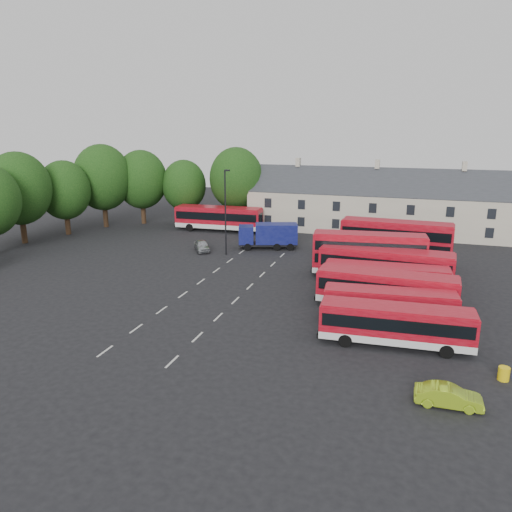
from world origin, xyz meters
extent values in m
plane|color=black|center=(0.00, 0.00, 0.00)|extent=(140.00, 140.00, 0.00)
cube|color=beige|center=(0.00, -14.00, 0.01)|extent=(0.15, 1.80, 0.01)
cube|color=beige|center=(0.00, -10.00, 0.01)|extent=(0.15, 1.80, 0.01)
cube|color=beige|center=(0.00, -6.00, 0.01)|extent=(0.15, 1.80, 0.01)
cube|color=beige|center=(0.00, -2.00, 0.01)|extent=(0.15, 1.80, 0.01)
cube|color=beige|center=(0.00, 2.00, 0.01)|extent=(0.15, 1.80, 0.01)
cube|color=beige|center=(0.00, 6.00, 0.01)|extent=(0.15, 1.80, 0.01)
cube|color=beige|center=(0.00, 10.00, 0.01)|extent=(0.15, 1.80, 0.01)
cube|color=beige|center=(0.00, 14.00, 0.01)|extent=(0.15, 1.80, 0.01)
cube|color=beige|center=(0.00, 18.00, 0.01)|extent=(0.15, 1.80, 0.01)
cube|color=beige|center=(5.00, -14.00, 0.01)|extent=(0.15, 1.80, 0.01)
cube|color=beige|center=(5.00, -10.00, 0.01)|extent=(0.15, 1.80, 0.01)
cube|color=beige|center=(5.00, -6.00, 0.01)|extent=(0.15, 1.80, 0.01)
cube|color=beige|center=(5.00, -2.00, 0.01)|extent=(0.15, 1.80, 0.01)
cube|color=beige|center=(5.00, 2.00, 0.01)|extent=(0.15, 1.80, 0.01)
cube|color=beige|center=(5.00, 6.00, 0.01)|extent=(0.15, 1.80, 0.01)
cube|color=beige|center=(5.00, 10.00, 0.01)|extent=(0.15, 1.80, 0.01)
cube|color=beige|center=(5.00, 14.00, 0.01)|extent=(0.15, 1.80, 0.01)
cube|color=beige|center=(5.00, 18.00, 0.01)|extent=(0.15, 1.80, 0.01)
cylinder|color=black|center=(-28.00, 10.00, 2.10)|extent=(0.70, 0.70, 4.20)
ellipsoid|color=#11360E|center=(-28.00, 10.00, 6.97)|extent=(7.92, 7.92, 9.11)
cylinder|color=black|center=(-26.00, 16.00, 1.84)|extent=(0.70, 0.70, 3.67)
ellipsoid|color=#11360E|center=(-26.00, 16.00, 6.10)|extent=(6.93, 6.93, 7.97)
cylinder|color=black|center=(-24.00, 22.00, 2.19)|extent=(0.70, 0.70, 4.38)
ellipsoid|color=#11360E|center=(-24.00, 22.00, 7.26)|extent=(8.25, 8.25, 9.49)
cylinder|color=black|center=(-20.00, 26.00, 2.01)|extent=(0.70, 0.70, 4.02)
ellipsoid|color=#11360E|center=(-20.00, 26.00, 6.68)|extent=(7.59, 7.59, 8.73)
cylinder|color=black|center=(-14.00, 28.00, 1.75)|extent=(0.70, 0.70, 3.50)
ellipsoid|color=#11360E|center=(-14.00, 28.00, 5.81)|extent=(6.60, 6.60, 7.59)
cylinder|color=black|center=(-6.00, 29.00, 2.10)|extent=(0.70, 0.70, 4.20)
ellipsoid|color=#11360E|center=(-6.00, 29.00, 6.97)|extent=(7.92, 7.92, 9.11)
cube|color=beige|center=(14.00, 30.00, 2.75)|extent=(35.00, 7.00, 5.50)
cube|color=#2D3035|center=(14.00, 30.00, 5.50)|extent=(35.70, 7.13, 7.13)
cube|color=beige|center=(3.00, 30.00, 9.46)|extent=(0.60, 0.90, 1.20)
cube|color=beige|center=(14.00, 30.00, 9.46)|extent=(0.60, 0.90, 1.20)
cube|color=beige|center=(25.00, 30.00, 9.46)|extent=(0.60, 0.90, 1.20)
cube|color=silver|center=(18.54, -7.21, 0.72)|extent=(10.32, 2.81, 0.51)
cube|color=#A00919|center=(18.54, -7.21, 1.88)|extent=(10.32, 2.81, 1.81)
cube|color=black|center=(18.54, -7.21, 1.93)|extent=(9.91, 2.84, 0.88)
cube|color=#A00919|center=(18.54, -7.21, 2.83)|extent=(10.11, 2.70, 0.11)
cylinder|color=black|center=(15.33, -8.42, 0.46)|extent=(0.94, 0.30, 0.93)
cylinder|color=black|center=(21.76, -6.01, 0.46)|extent=(0.94, 0.30, 0.93)
cube|color=silver|center=(17.92, -3.46, 0.69)|extent=(9.93, 3.09, 0.49)
cube|color=#A00919|center=(17.92, -3.46, 1.80)|extent=(9.93, 3.09, 1.73)
cube|color=black|center=(17.92, -3.46, 1.84)|extent=(9.55, 3.11, 0.84)
cube|color=#A00919|center=(17.92, -3.46, 2.71)|extent=(9.73, 2.98, 0.11)
cylinder|color=black|center=(14.90, -4.74, 0.44)|extent=(0.91, 0.33, 0.89)
cylinder|color=black|center=(20.95, -2.18, 0.44)|extent=(0.91, 0.33, 0.89)
cube|color=silver|center=(17.48, -0.24, 0.79)|extent=(11.23, 2.97, 0.56)
cube|color=#A00919|center=(17.48, -0.24, 2.05)|extent=(11.23, 2.97, 1.98)
cube|color=black|center=(17.48, -0.24, 2.10)|extent=(10.79, 3.01, 0.96)
cube|color=#A00919|center=(17.48, -0.24, 3.09)|extent=(11.01, 2.86, 0.12)
cylinder|color=black|center=(13.88, -1.24, 0.51)|extent=(1.02, 0.32, 1.01)
cylinder|color=black|center=(21.09, 0.77, 0.51)|extent=(1.02, 0.32, 1.01)
cube|color=silver|center=(17.29, 2.57, 0.75)|extent=(10.70, 2.97, 0.53)
cube|color=#A00919|center=(17.29, 2.57, 1.95)|extent=(10.70, 2.97, 1.88)
cube|color=black|center=(17.29, 2.57, 2.00)|extent=(10.28, 3.01, 0.91)
cube|color=#A00919|center=(17.29, 2.57, 2.94)|extent=(10.48, 2.87, 0.12)
cylinder|color=black|center=(13.96, 1.30, 0.48)|extent=(0.98, 0.32, 0.96)
cylinder|color=black|center=(20.61, 3.84, 0.48)|extent=(0.98, 0.32, 0.96)
cube|color=silver|center=(16.99, 6.36, 0.86)|extent=(12.36, 3.53, 0.61)
cube|color=#A00919|center=(16.99, 6.36, 2.25)|extent=(12.36, 3.53, 2.17)
cube|color=black|center=(16.99, 6.36, 2.30)|extent=(11.88, 3.56, 1.06)
cube|color=#A00919|center=(16.99, 6.36, 3.39)|extent=(12.11, 3.40, 0.13)
cylinder|color=black|center=(13.01, 5.35, 0.56)|extent=(1.13, 0.38, 1.11)
cylinder|color=black|center=(20.97, 7.37, 0.56)|extent=(1.13, 0.38, 1.11)
cube|color=silver|center=(15.25, 8.36, 0.77)|extent=(11.08, 3.67, 0.54)
cube|color=#A00919|center=(15.25, 8.36, 2.69)|extent=(11.08, 3.67, 3.31)
cube|color=black|center=(15.25, 8.36, 2.05)|extent=(10.65, 3.68, 0.94)
cube|color=#A00919|center=(15.25, 8.36, 4.40)|extent=(10.85, 3.55, 0.12)
cylinder|color=black|center=(11.92, 6.86, 0.49)|extent=(1.01, 0.39, 0.99)
cylinder|color=black|center=(18.58, 9.86, 0.49)|extent=(1.01, 0.39, 0.99)
cube|color=black|center=(15.25, 8.36, 3.33)|extent=(10.65, 3.68, 0.94)
cube|color=silver|center=(17.55, 14.10, 0.82)|extent=(11.73, 3.38, 0.58)
cube|color=#A00919|center=(17.55, 14.10, 2.87)|extent=(11.73, 3.38, 3.53)
cube|color=black|center=(17.55, 14.10, 2.19)|extent=(11.27, 3.41, 1.00)
cube|color=#A00919|center=(17.55, 14.10, 4.69)|extent=(11.49, 3.25, 0.13)
cylinder|color=black|center=(13.77, 13.16, 0.53)|extent=(1.07, 0.36, 1.05)
cylinder|color=black|center=(21.32, 15.05, 0.53)|extent=(1.07, 0.36, 1.05)
cube|color=black|center=(17.55, 14.10, 3.56)|extent=(11.27, 3.41, 1.00)
cube|color=silver|center=(-6.97, 24.22, 0.86)|extent=(12.34, 3.25, 0.61)
cube|color=#A00919|center=(-6.97, 24.22, 2.25)|extent=(12.34, 3.25, 2.17)
cube|color=black|center=(-6.97, 24.22, 2.31)|extent=(11.86, 3.30, 1.06)
cube|color=#A00919|center=(-6.97, 24.22, 3.40)|extent=(12.09, 3.13, 0.13)
cylinder|color=black|center=(-10.84, 22.81, 0.56)|extent=(1.12, 0.35, 1.11)
cylinder|color=black|center=(-3.10, 25.63, 0.56)|extent=(1.12, 0.35, 1.11)
cube|color=black|center=(2.51, 16.55, 0.57)|extent=(7.29, 3.94, 0.26)
cube|color=#0F1358|center=(-0.01, 15.74, 1.76)|extent=(2.35, 2.64, 2.12)
cube|color=black|center=(-0.81, 15.48, 2.08)|extent=(0.66, 1.81, 1.06)
cube|color=#0F1358|center=(3.47, 16.86, 1.90)|extent=(5.46, 3.63, 2.38)
cylinder|color=black|center=(0.46, 14.84, 0.44)|extent=(0.91, 0.50, 0.88)
cylinder|color=black|center=(4.76, 18.32, 0.44)|extent=(0.91, 0.50, 0.88)
imported|color=#AAAEB2|center=(-4.71, 13.06, 0.65)|extent=(3.34, 4.03, 1.30)
imported|color=#97BE1D|center=(21.67, -14.15, 0.59)|extent=(3.58, 1.30, 1.17)
cylinder|color=yellow|center=(24.98, -10.14, 0.41)|extent=(0.66, 0.66, 0.83)
cylinder|color=black|center=(-1.32, 12.26, 4.88)|extent=(0.18, 0.18, 9.76)
cube|color=black|center=(-1.03, 12.22, 9.76)|extent=(0.62, 0.33, 0.18)
camera|label=1|loc=(19.02, -40.25, 14.89)|focal=35.00mm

